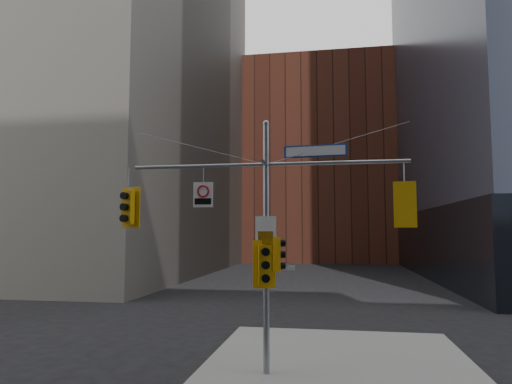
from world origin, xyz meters
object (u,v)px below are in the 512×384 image
(traffic_light_west_arm, at_px, (128,207))
(traffic_light_pole_side, at_px, (278,255))
(signal_assembly, at_px, (266,219))
(street_sign_blade, at_px, (315,151))
(traffic_light_east_arm, at_px, (405,205))
(traffic_light_pole_front, at_px, (265,265))
(regulatory_sign_arm, at_px, (203,194))

(traffic_light_west_arm, distance_m, traffic_light_pole_side, 4.74)
(signal_assembly, height_order, street_sign_blade, signal_assembly)
(traffic_light_east_arm, xyz_separation_m, traffic_light_pole_side, (-3.50, 0.02, -1.37))
(signal_assembly, distance_m, street_sign_blade, 2.39)
(traffic_light_east_arm, xyz_separation_m, traffic_light_pole_front, (-3.82, -0.27, -1.64))
(traffic_light_pole_side, bearing_deg, street_sign_blade, -103.78)
(traffic_light_east_arm, bearing_deg, regulatory_sign_arm, 7.86)
(signal_assembly, relative_size, traffic_light_east_arm, 6.43)
(traffic_light_east_arm, relative_size, traffic_light_pole_side, 1.29)
(signal_assembly, distance_m, traffic_light_pole_front, 1.28)
(signal_assembly, relative_size, street_sign_blade, 4.48)
(signal_assembly, bearing_deg, traffic_light_west_arm, 179.82)
(street_sign_blade, relative_size, regulatory_sign_arm, 2.41)
(signal_assembly, distance_m, traffic_light_east_arm, 3.84)
(signal_assembly, bearing_deg, traffic_light_pole_side, 2.92)
(traffic_light_pole_side, relative_size, street_sign_blade, 0.54)
(traffic_light_pole_side, xyz_separation_m, street_sign_blade, (1.09, -0.01, 2.92))
(signal_assembly, relative_size, traffic_light_pole_front, 6.00)
(signal_assembly, xyz_separation_m, traffic_light_pole_front, (-0.00, -0.27, -1.26))
(traffic_light_west_arm, bearing_deg, street_sign_blade, 10.30)
(traffic_light_east_arm, height_order, regulatory_sign_arm, regulatory_sign_arm)
(traffic_light_pole_front, bearing_deg, regulatory_sign_arm, 157.87)
(traffic_light_east_arm, bearing_deg, signal_assembly, 7.66)
(traffic_light_pole_front, distance_m, regulatory_sign_arm, 2.76)
(traffic_light_west_arm, distance_m, traffic_light_pole_front, 4.53)
(traffic_light_west_arm, xyz_separation_m, street_sign_blade, (5.62, -0.01, 1.55))
(traffic_light_east_arm, distance_m, regulatory_sign_arm, 5.70)
(traffic_light_pole_side, distance_m, street_sign_blade, 3.12)
(signal_assembly, distance_m, traffic_light_pole_side, 1.04)
(traffic_light_west_arm, height_order, traffic_light_east_arm, traffic_light_west_arm)
(traffic_light_pole_front, xyz_separation_m, regulatory_sign_arm, (-1.86, 0.25, 2.01))
(signal_assembly, xyz_separation_m, traffic_light_east_arm, (3.82, 0.00, 0.38))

